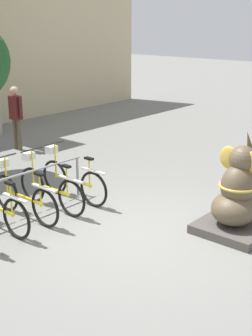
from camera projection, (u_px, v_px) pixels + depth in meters
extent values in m
plane|color=slate|center=(135.00, 232.00, 7.57)|extent=(60.00, 60.00, 0.00)
cylinder|color=gray|center=(78.00, 176.00, 9.10)|extent=(0.05, 0.05, 0.75)
cylinder|color=gray|center=(17.00, 175.00, 7.97)|extent=(2.90, 0.04, 0.04)
torus|color=black|center=(16.00, 219.00, 7.25)|extent=(0.05, 0.67, 0.67)
cube|color=silver|center=(15.00, 198.00, 7.15)|extent=(0.06, 0.56, 0.03)
cylinder|color=yellow|center=(11.00, 201.00, 7.23)|extent=(0.03, 0.03, 0.55)
cube|color=black|center=(10.00, 183.00, 7.14)|extent=(0.08, 0.18, 0.04)
torus|color=black|center=(6.00, 193.00, 8.33)|extent=(0.05, 0.67, 0.67)
torus|color=black|center=(45.00, 208.00, 7.67)|extent=(0.05, 0.67, 0.67)
cube|color=yellow|center=(25.00, 197.00, 7.98)|extent=(0.04, 0.96, 0.04)
cube|color=silver|center=(44.00, 188.00, 7.56)|extent=(0.06, 0.56, 0.03)
cylinder|color=yellow|center=(40.00, 191.00, 7.65)|extent=(0.03, 0.03, 0.55)
cube|color=black|center=(39.00, 174.00, 7.56)|extent=(0.08, 0.18, 0.04)
cylinder|color=yellow|center=(6.00, 175.00, 8.20)|extent=(0.03, 0.03, 0.69)
cylinder|color=black|center=(5.00, 156.00, 8.09)|extent=(0.48, 0.03, 0.03)
cube|color=silver|center=(2.00, 163.00, 8.20)|extent=(0.20, 0.16, 0.14)
torus|color=black|center=(32.00, 185.00, 8.74)|extent=(0.05, 0.67, 0.67)
torus|color=black|center=(71.00, 198.00, 8.08)|extent=(0.05, 0.67, 0.67)
cube|color=yellow|center=(51.00, 189.00, 8.39)|extent=(0.04, 0.96, 0.04)
cube|color=silver|center=(71.00, 179.00, 7.97)|extent=(0.06, 0.56, 0.03)
cylinder|color=yellow|center=(67.00, 182.00, 8.05)|extent=(0.03, 0.03, 0.55)
cube|color=black|center=(66.00, 166.00, 7.96)|extent=(0.08, 0.18, 0.04)
cylinder|color=yellow|center=(33.00, 168.00, 8.61)|extent=(0.03, 0.03, 0.69)
cylinder|color=black|center=(32.00, 150.00, 8.50)|extent=(0.48, 0.03, 0.03)
cube|color=silver|center=(29.00, 156.00, 8.60)|extent=(0.20, 0.16, 0.14)
torus|color=black|center=(55.00, 177.00, 9.17)|extent=(0.05, 0.67, 0.67)
torus|color=black|center=(94.00, 189.00, 8.51)|extent=(0.05, 0.67, 0.67)
cube|color=yellow|center=(73.00, 180.00, 8.82)|extent=(0.04, 0.96, 0.04)
cube|color=silver|center=(93.00, 171.00, 8.40)|extent=(0.06, 0.56, 0.03)
cylinder|color=yellow|center=(89.00, 174.00, 8.48)|extent=(0.03, 0.03, 0.55)
cube|color=black|center=(89.00, 159.00, 8.39)|extent=(0.08, 0.18, 0.04)
cylinder|color=yellow|center=(55.00, 161.00, 9.04)|extent=(0.03, 0.03, 0.69)
cylinder|color=black|center=(55.00, 143.00, 8.93)|extent=(0.48, 0.03, 0.03)
cube|color=silver|center=(52.00, 149.00, 9.04)|extent=(0.20, 0.16, 0.14)
cube|color=#4C4742|center=(233.00, 227.00, 7.58)|extent=(1.08, 1.08, 0.14)
ellipsoid|color=brown|center=(235.00, 208.00, 7.47)|extent=(0.83, 0.73, 0.54)
ellipsoid|color=brown|center=(238.00, 186.00, 7.40)|extent=(0.59, 0.54, 0.68)
sphere|color=brown|center=(243.00, 159.00, 7.34)|extent=(0.44, 0.44, 0.44)
ellipsoid|color=gold|center=(229.00, 157.00, 7.43)|extent=(0.08, 0.31, 0.37)
cone|color=brown|center=(250.00, 145.00, 7.42)|extent=(0.37, 0.16, 0.55)
cylinder|color=brown|center=(239.00, 184.00, 7.69)|extent=(0.44, 0.15, 0.39)
cylinder|color=brown|center=(252.00, 187.00, 7.54)|extent=(0.44, 0.15, 0.39)
torus|color=gold|center=(238.00, 186.00, 7.40)|extent=(0.62, 0.62, 0.05)
cylinder|color=brown|center=(15.00, 134.00, 12.26)|extent=(0.11, 0.11, 0.81)
cylinder|color=brown|center=(19.00, 135.00, 12.16)|extent=(0.11, 0.11, 0.81)
cube|color=#4C1919|center=(15.00, 108.00, 11.99)|extent=(0.20, 0.32, 0.61)
sphere|color=tan|center=(14.00, 91.00, 11.86)|extent=(0.22, 0.22, 0.22)
cylinder|color=#4C1919|center=(11.00, 106.00, 12.11)|extent=(0.07, 0.07, 0.55)
cylinder|color=#4C1919|center=(20.00, 107.00, 11.86)|extent=(0.07, 0.07, 0.55)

